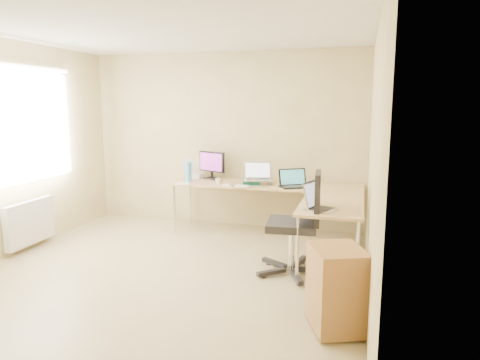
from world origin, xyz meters
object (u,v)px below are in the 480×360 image
(cabinet, at_px, (337,288))
(desk_main, at_px, (266,209))
(laptop_center, at_px, (258,172))
(laptop_black, at_px, (295,178))
(keyboard, at_px, (236,186))
(laptop_return, at_px, (321,199))
(desk_return, at_px, (331,234))
(mug, at_px, (218,181))
(monitor, at_px, (212,165))
(desk_fan, at_px, (191,170))
(water_bottle, at_px, (188,172))
(office_chair, at_px, (292,229))

(cabinet, bearing_deg, desk_main, 92.50)
(laptop_center, bearing_deg, laptop_black, -23.41)
(keyboard, distance_m, laptop_return, 1.65)
(desk_return, bearing_deg, keyboard, 152.23)
(laptop_black, xyz_separation_m, mug, (-1.07, -0.05, -0.08))
(mug, bearing_deg, laptop_black, 2.60)
(monitor, bearing_deg, desk_return, -8.33)
(desk_fan, relative_size, cabinet, 0.47)
(monitor, distance_m, water_bottle, 0.44)
(desk_return, relative_size, laptop_black, 3.35)
(mug, bearing_deg, office_chair, -43.55)
(desk_return, height_order, laptop_center, laptop_center)
(laptop_center, xyz_separation_m, desk_fan, (-1.02, 0.06, -0.02))
(laptop_return, bearing_deg, laptop_center, 58.57)
(laptop_return, bearing_deg, cabinet, -146.67)
(water_bottle, distance_m, cabinet, 3.26)
(water_bottle, bearing_deg, desk_fan, 99.45)
(keyboard, xyz_separation_m, mug, (-0.28, 0.10, 0.03))
(monitor, xyz_separation_m, cabinet, (2.00, -2.69, -0.58))
(laptop_center, relative_size, desk_fan, 1.22)
(mug, height_order, desk_fan, desk_fan)
(laptop_return, height_order, cabinet, laptop_return)
(monitor, distance_m, laptop_black, 1.35)
(desk_fan, height_order, office_chair, office_chair)
(mug, xyz_separation_m, office_chair, (1.22, -1.16, -0.27))
(keyboard, distance_m, water_bottle, 0.77)
(monitor, xyz_separation_m, laptop_return, (1.76, -1.57, -0.09))
(monitor, height_order, cabinet, monitor)
(desk_main, bearing_deg, desk_fan, -179.01)
(monitor, bearing_deg, keyboard, -19.29)
(mug, bearing_deg, desk_return, -26.30)
(laptop_center, xyz_separation_m, cabinet, (1.23, -2.42, -0.55))
(desk_return, distance_m, laptop_return, 0.62)
(laptop_return, relative_size, cabinet, 0.53)
(desk_main, height_order, desk_fan, desk_fan)
(water_bottle, bearing_deg, laptop_black, 0.60)
(mug, height_order, water_bottle, water_bottle)
(monitor, xyz_separation_m, keyboard, (0.52, -0.50, -0.20))
(desk_main, distance_m, desk_return, 1.40)
(desk_return, xyz_separation_m, mug, (-1.62, 0.80, 0.41))
(monitor, distance_m, desk_fan, 0.34)
(desk_main, distance_m, mug, 0.79)
(laptop_center, bearing_deg, desk_return, -55.72)
(desk_main, height_order, mug, mug)
(desk_main, distance_m, laptop_return, 1.70)
(desk_main, bearing_deg, laptop_center, -144.15)
(mug, bearing_deg, monitor, 120.32)
(desk_fan, distance_m, cabinet, 3.39)
(water_bottle, bearing_deg, desk_main, 8.70)
(desk_fan, bearing_deg, laptop_center, -25.95)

